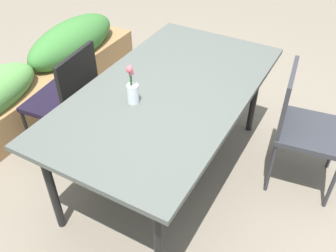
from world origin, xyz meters
The scene contains 6 objects.
ground_plane centered at (0.00, 0.00, 0.00)m, with size 12.00×12.00×0.00m, color #756B5B.
dining_table centered at (0.03, 0.00, 0.73)m, with size 1.89×1.04×0.79m.
chair_far_side centered at (-0.08, 0.86, 0.51)m, with size 0.52×0.52×0.91m.
chair_near_right centered at (0.44, -0.85, 0.54)m, with size 0.53×0.53×0.93m.
flower_vase centered at (-0.22, 0.12, 0.88)m, with size 0.08×0.08×0.27m.
planter_box centered at (0.16, 1.51, 0.31)m, with size 2.56×0.48×0.68m.
Camera 1 is at (-1.80, -1.01, 2.17)m, focal length 39.44 mm.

